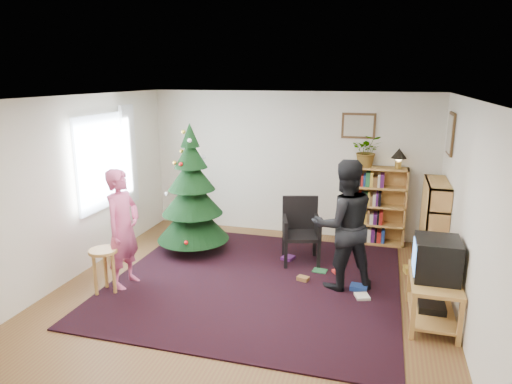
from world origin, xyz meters
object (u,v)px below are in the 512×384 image
(christmas_tree, at_px, (192,200))
(person_standing, at_px, (123,229))
(picture_back, at_px, (359,126))
(crt_tv, at_px, (437,258))
(potted_plant, at_px, (367,151))
(armchair, at_px, (302,227))
(picture_right, at_px, (451,134))
(bookshelf_right, at_px, (434,224))
(tv_stand, at_px, (433,295))
(stool, at_px, (104,259))
(table_lamp, at_px, (399,155))
(person_by_chair, at_px, (344,225))
(bookshelf_back, at_px, (376,205))

(christmas_tree, xyz_separation_m, person_standing, (-0.39, -1.37, -0.06))
(picture_back, height_order, crt_tv, picture_back)
(crt_tv, height_order, potted_plant, potted_plant)
(picture_back, xyz_separation_m, person_standing, (-2.81, -2.71, -1.15))
(christmas_tree, bearing_deg, person_standing, -105.93)
(crt_tv, bearing_deg, potted_plant, 110.01)
(potted_plant, bearing_deg, armchair, -127.74)
(picture_right, bearing_deg, christmas_tree, -170.67)
(bookshelf_right, distance_m, tv_stand, 1.68)
(tv_stand, height_order, stool, stool)
(picture_right, distance_m, bookshelf_right, 1.32)
(christmas_tree, xyz_separation_m, bookshelf_right, (3.61, 0.37, -0.20))
(armchair, distance_m, table_lamp, 2.00)
(crt_tv, relative_size, stool, 0.86)
(potted_plant, bearing_deg, stool, -137.40)
(stool, relative_size, table_lamp, 1.84)
(picture_right, distance_m, potted_plant, 1.36)
(person_standing, bearing_deg, crt_tv, -83.48)
(bookshelf_right, height_order, potted_plant, potted_plant)
(picture_back, distance_m, person_by_chair, 2.25)
(bookshelf_back, distance_m, armchair, 1.52)
(tv_stand, relative_size, table_lamp, 2.88)
(bookshelf_right, relative_size, stool, 2.15)
(bookshelf_right, bearing_deg, picture_back, 50.87)
(christmas_tree, relative_size, stool, 3.42)
(christmas_tree, height_order, crt_tv, christmas_tree)
(person_by_chair, bearing_deg, armchair, -72.43)
(bookshelf_right, distance_m, table_lamp, 1.31)
(bookshelf_back, relative_size, person_by_chair, 0.75)
(bookshelf_right, relative_size, tv_stand, 1.37)
(bookshelf_back, relative_size, person_standing, 0.81)
(bookshelf_right, relative_size, armchair, 1.32)
(picture_back, bearing_deg, potted_plant, -39.16)
(picture_back, xyz_separation_m, picture_right, (1.33, -0.73, 0.00))
(bookshelf_right, bearing_deg, christmas_tree, 95.88)
(person_by_chair, height_order, table_lamp, person_by_chair)
(picture_back, bearing_deg, bookshelf_back, -20.26)
(tv_stand, distance_m, stool, 4.03)
(picture_back, relative_size, bookshelf_right, 0.42)
(christmas_tree, distance_m, person_by_chair, 2.49)
(christmas_tree, xyz_separation_m, bookshelf_back, (2.78, 1.20, -0.20))
(picture_back, xyz_separation_m, armchair, (-0.68, -1.23, -1.42))
(bookshelf_back, distance_m, stool, 4.38)
(christmas_tree, bearing_deg, tv_stand, -20.01)
(armchair, height_order, stool, armchair)
(picture_back, height_order, potted_plant, picture_back)
(person_by_chair, bearing_deg, tv_stand, 125.63)
(christmas_tree, bearing_deg, person_by_chair, -14.84)
(bookshelf_back, bearing_deg, picture_back, 159.74)
(picture_right, height_order, tv_stand, picture_right)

